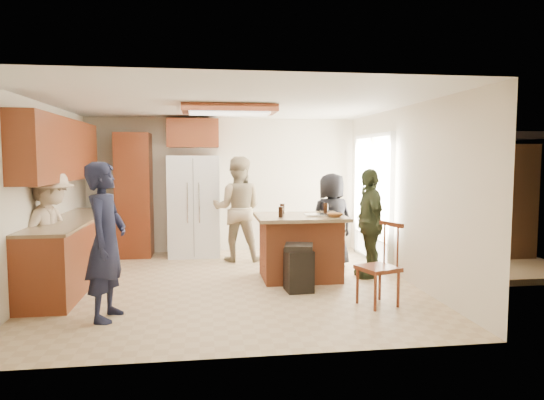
{
  "coord_description": "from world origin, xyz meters",
  "views": [
    {
      "loc": [
        -0.35,
        -6.65,
        1.77
      ],
      "look_at": [
        0.62,
        0.31,
        1.15
      ],
      "focal_mm": 32.0,
      "sensor_mm": 36.0,
      "label": 1
    }
  ],
  "objects": [
    {
      "name": "left_cabinetry",
      "position": [
        -2.24,
        0.4,
        0.96
      ],
      "size": [
        0.64,
        3.0,
        2.3
      ],
      "color": "maroon",
      "rests_on": "ground"
    },
    {
      "name": "back_wall_units",
      "position": [
        -1.33,
        2.2,
        1.38
      ],
      "size": [
        1.8,
        0.6,
        2.45
      ],
      "color": "maroon",
      "rests_on": "ground"
    },
    {
      "name": "person_behind_right",
      "position": [
        1.67,
        0.88,
        0.76
      ],
      "size": [
        0.84,
        0.65,
        1.52
      ],
      "primitive_type": "imported",
      "rotation": [
        0.0,
        0.0,
        3.39
      ],
      "color": "black",
      "rests_on": "ground"
    },
    {
      "name": "room_shell",
      "position": [
        4.37,
        1.64,
        0.87
      ],
      "size": [
        8.0,
        5.2,
        5.0
      ],
      "color": "tan",
      "rests_on": "ground"
    },
    {
      "name": "person_front_left",
      "position": [
        -1.42,
        -1.25,
        0.86
      ],
      "size": [
        0.56,
        0.7,
        1.72
      ],
      "primitive_type": "imported",
      "rotation": [
        0.0,
        0.0,
        1.39
      ],
      "color": "#181B31",
      "rests_on": "ground"
    },
    {
      "name": "person_side_right",
      "position": [
        2.05,
        0.18,
        0.8
      ],
      "size": [
        0.5,
        0.95,
        1.61
      ],
      "primitive_type": "imported",
      "rotation": [
        0.0,
        0.0,
        -1.59
      ],
      "color": "#323B22",
      "rests_on": "ground"
    },
    {
      "name": "kitchen_island",
      "position": [
        1.02,
        0.21,
        0.47
      ],
      "size": [
        1.28,
        1.03,
        0.93
      ],
      "color": "#9C4928",
      "rests_on": "ground"
    },
    {
      "name": "island_items",
      "position": [
        1.25,
        0.14,
        0.97
      ],
      "size": [
        0.92,
        0.7,
        0.15
      ],
      "color": "silver",
      "rests_on": "kitchen_island"
    },
    {
      "name": "refrigerator",
      "position": [
        -0.55,
        2.12,
        0.9
      ],
      "size": [
        0.9,
        0.76,
        1.8
      ],
      "color": "white",
      "rests_on": "ground"
    },
    {
      "name": "person_counter",
      "position": [
        -2.32,
        -0.16,
        0.81
      ],
      "size": [
        0.81,
        1.14,
        1.61
      ],
      "primitive_type": "imported",
      "rotation": [
        0.0,
        0.0,
        1.23
      ],
      "color": "tan",
      "rests_on": "ground"
    },
    {
      "name": "person_behind_left",
      "position": [
        0.2,
        1.58,
        0.89
      ],
      "size": [
        0.94,
        0.67,
        1.79
      ],
      "primitive_type": "imported",
      "rotation": [
        0.0,
        0.0,
        2.98
      ],
      "color": "tan",
      "rests_on": "ground"
    },
    {
      "name": "trash_bin",
      "position": [
        0.87,
        -0.46,
        0.32
      ],
      "size": [
        0.44,
        0.44,
        0.63
      ],
      "color": "black",
      "rests_on": "ground"
    },
    {
      "name": "spindle_chair",
      "position": [
        1.7,
        -1.19,
        0.45
      ],
      "size": [
        0.53,
        0.53,
        0.99
      ],
      "color": "maroon",
      "rests_on": "ground"
    }
  ]
}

